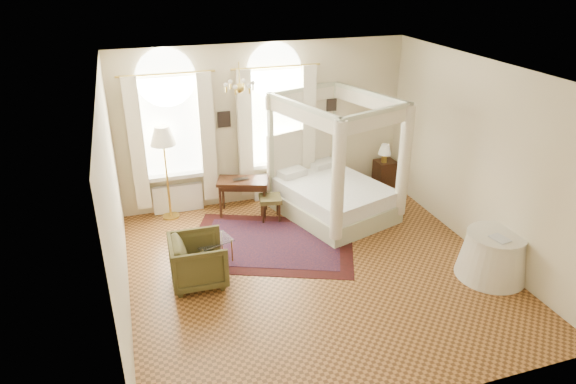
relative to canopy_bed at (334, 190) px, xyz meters
name	(u,v)px	position (x,y,z in m)	size (l,w,h in m)	color
ground	(315,270)	(-1.08, -1.80, -0.55)	(6.00, 6.00, 0.00)	#9D622D
room_walls	(318,160)	(-1.08, -1.80, 1.43)	(6.00, 6.00, 6.00)	beige
window_left	(173,144)	(-2.98, 1.07, 0.94)	(1.62, 0.27, 3.29)	white
window_right	(276,133)	(-0.88, 1.07, 0.94)	(1.62, 0.27, 3.29)	white
chandelier	(240,87)	(-1.98, -0.60, 2.36)	(0.51, 0.45, 0.50)	gold
wall_pictures	(269,113)	(-0.99, 1.17, 1.34)	(2.54, 0.03, 0.39)	black
canopy_bed	(334,190)	(0.00, 0.00, 0.00)	(2.40, 2.67, 2.43)	#BCBE9A
nightstand	(385,174)	(1.62, 0.90, -0.24)	(0.44, 0.40, 0.63)	#3B2010
nightstand_lamp	(385,151)	(1.55, 0.86, 0.35)	(0.28, 0.28, 0.41)	gold
writing_desk	(243,185)	(-1.73, 0.60, 0.09)	(1.11, 0.82, 0.75)	#3B2010
laptop	(240,178)	(-1.77, 0.66, 0.21)	(0.32, 0.21, 0.03)	black
stool	(270,201)	(-1.28, 0.19, -0.14)	(0.49, 0.49, 0.49)	#4A411F
armchair	(198,261)	(-2.97, -1.54, -0.15)	(0.85, 0.88, 0.80)	#423B1C
coffee_table	(212,242)	(-2.66, -1.02, -0.16)	(0.73, 0.61, 0.43)	white
floor_lamp	(163,141)	(-3.17, 0.90, 1.08)	(0.49, 0.49, 1.91)	gold
oriental_rug	(272,243)	(-1.53, -0.74, -0.54)	(3.55, 3.10, 0.01)	#3E0F0F
side_table	(493,255)	(1.62, -2.83, -0.17)	(1.13, 1.13, 0.77)	white
book	(495,241)	(1.44, -3.00, 0.24)	(0.22, 0.29, 0.03)	black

